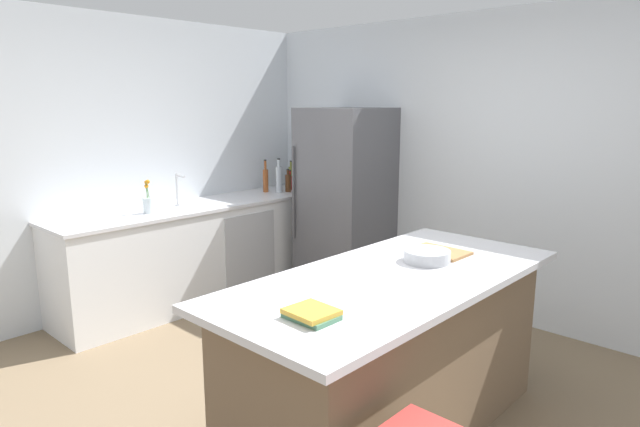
% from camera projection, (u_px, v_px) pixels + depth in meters
% --- Properties ---
extents(ground_plane, '(7.20, 7.20, 0.00)m').
position_uv_depth(ground_plane, '(300.00, 408.00, 3.37)').
color(ground_plane, '#7A664C').
extents(wall_rear, '(6.00, 0.10, 2.60)m').
position_uv_depth(wall_rear, '(483.00, 167.00, 4.72)').
color(wall_rear, silver).
rests_on(wall_rear, ground_plane).
extents(wall_left, '(0.10, 6.00, 2.60)m').
position_uv_depth(wall_left, '(101.00, 167.00, 4.75)').
color(wall_left, silver).
rests_on(wall_left, ground_plane).
extents(counter_run_left, '(0.68, 2.76, 0.92)m').
position_uv_depth(counter_run_left, '(201.00, 251.00, 5.20)').
color(counter_run_left, white).
rests_on(counter_run_left, ground_plane).
extents(kitchen_island, '(0.97, 2.14, 0.94)m').
position_uv_depth(kitchen_island, '(391.00, 354.00, 3.05)').
color(kitchen_island, '#7A6047').
rests_on(kitchen_island, ground_plane).
extents(refrigerator, '(0.76, 0.74, 1.80)m').
position_uv_depth(refrigerator, '(345.00, 201.00, 5.33)').
color(refrigerator, '#56565B').
rests_on(refrigerator, ground_plane).
extents(sink_faucet, '(0.15, 0.05, 0.30)m').
position_uv_depth(sink_faucet, '(178.00, 189.00, 4.97)').
color(sink_faucet, silver).
rests_on(sink_faucet, counter_run_left).
extents(flower_vase, '(0.09, 0.09, 0.29)m').
position_uv_depth(flower_vase, '(148.00, 203.00, 4.66)').
color(flower_vase, silver).
rests_on(flower_vase, counter_run_left).
extents(olive_oil_bottle, '(0.06, 0.06, 0.30)m').
position_uv_depth(olive_oil_bottle, '(291.00, 177.00, 6.03)').
color(olive_oil_bottle, olive).
rests_on(olive_oil_bottle, counter_run_left).
extents(hot_sauce_bottle, '(0.06, 0.06, 0.21)m').
position_uv_depth(hot_sauce_bottle, '(290.00, 182.00, 5.92)').
color(hot_sauce_bottle, red).
rests_on(hot_sauce_bottle, counter_run_left).
extents(syrup_bottle, '(0.06, 0.06, 0.24)m').
position_uv_depth(syrup_bottle, '(288.00, 182.00, 5.78)').
color(syrup_bottle, '#5B3319').
rests_on(syrup_bottle, counter_run_left).
extents(soda_bottle, '(0.07, 0.07, 0.36)m').
position_uv_depth(soda_bottle, '(279.00, 179.00, 5.74)').
color(soda_bottle, silver).
rests_on(soda_bottle, counter_run_left).
extents(vinegar_bottle, '(0.06, 0.06, 0.34)m').
position_uv_depth(vinegar_bottle, '(266.00, 179.00, 5.76)').
color(vinegar_bottle, '#994C23').
rests_on(vinegar_bottle, counter_run_left).
extents(cookbook_stack, '(0.22, 0.19, 0.04)m').
position_uv_depth(cookbook_stack, '(311.00, 314.00, 2.35)').
color(cookbook_stack, '#4C7F60').
rests_on(cookbook_stack, kitchen_island).
extents(mixing_bowl, '(0.27, 0.27, 0.07)m').
position_uv_depth(mixing_bowl, '(427.00, 256.00, 3.19)').
color(mixing_bowl, '#B2B5BA').
rests_on(mixing_bowl, kitchen_island).
extents(cutting_board, '(0.35, 0.25, 0.02)m').
position_uv_depth(cutting_board, '(439.00, 252.00, 3.38)').
color(cutting_board, '#9E7042').
rests_on(cutting_board, kitchen_island).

